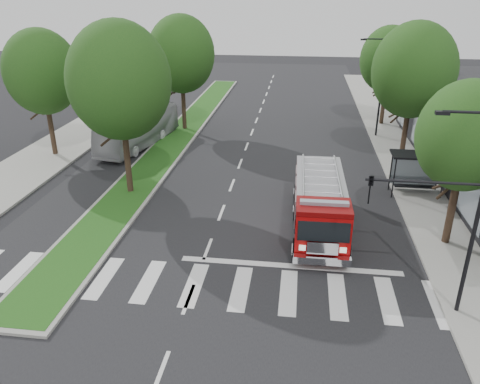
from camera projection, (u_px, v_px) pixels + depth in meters
The scene contains 15 objects.
ground at pixel (208, 249), 22.60m from camera, with size 140.00×140.00×0.00m, color black.
sidewalk_right at pixel (428, 182), 30.15m from camera, with size 5.00×80.00×0.15m, color gray.
sidewalk_left at pixel (35, 163), 33.38m from camera, with size 5.00×80.00×0.15m, color gray.
median at pixel (179, 135), 39.62m from camera, with size 3.00×50.00×0.15m.
bus_shelter at pixel (418, 162), 27.83m from camera, with size 3.20×1.60×2.61m.
tree_right_near at pixel (466, 136), 20.82m from camera, with size 4.40×4.40×8.05m.
tree_right_mid at pixel (414, 70), 31.32m from camera, with size 5.60×5.60×9.72m.
tree_right_far at pixel (389, 59), 40.66m from camera, with size 5.00×5.00×8.73m.
tree_median_near at pixel (119, 81), 26.02m from camera, with size 5.80×5.80×10.16m.
tree_median_far at pixel (181, 54), 38.86m from camera, with size 5.60×5.60×9.72m.
tree_left_mid at pixel (42, 72), 32.69m from camera, with size 5.20×5.20×9.16m.
streetlight_right_near at pixel (454, 203), 16.39m from camera, with size 4.08×0.22×8.00m.
streetlight_right_far at pixel (380, 83), 37.71m from camera, with size 2.11×0.20×8.00m.
fire_engine at pixel (320, 204), 23.97m from camera, with size 2.70×8.48×2.93m.
city_bus at pixel (139, 129), 36.90m from camera, with size 2.28×9.73×2.71m, color #B0B0B4.
Camera 1 is at (4.11, -19.21, 11.61)m, focal length 35.00 mm.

